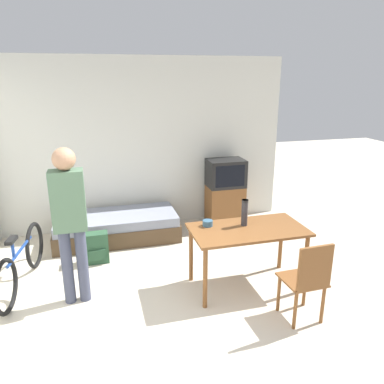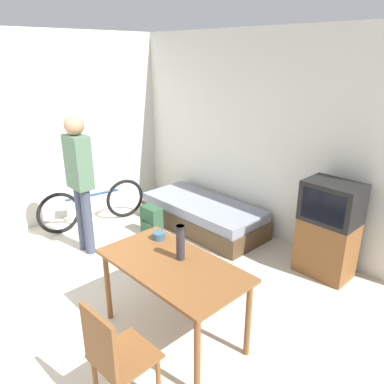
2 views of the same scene
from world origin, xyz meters
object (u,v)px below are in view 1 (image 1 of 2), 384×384
wooden_chair (308,278)px  backpack (97,248)px  bicycle (21,263)px  mate_bowl (208,223)px  tv (225,192)px  dining_table (248,236)px  person_standing (70,215)px  thermos_flask (245,212)px  daybed (117,227)px

wooden_chair → backpack: 2.74m
bicycle → mate_bowl: (2.13, -0.47, 0.46)m
tv → dining_table: (-0.42, -1.92, 0.09)m
mate_bowl → dining_table: bearing=-24.6°
wooden_chair → mate_bowl: wooden_chair is taller
dining_table → backpack: (-1.69, 1.07, -0.44)m
tv → wooden_chair: tv is taller
person_standing → mate_bowl: (1.51, -0.01, -0.25)m
tv → backpack: 2.31m
thermos_flask → mate_bowl: 0.45m
daybed → mate_bowl: size_ratio=15.52×
dining_table → tv: bearing=77.5°
bicycle → person_standing: bearing=-36.7°
wooden_chair → bicycle: wooden_chair is taller
daybed → thermos_flask: bearing=-50.4°
thermos_flask → tv: bearing=76.6°
bicycle → mate_bowl: bearing=-12.6°
tv → bicycle: bearing=-157.3°
tv → mate_bowl: 1.93m
person_standing → thermos_flask: (1.92, -0.10, -0.11)m
daybed → tv: size_ratio=1.67×
tv → thermos_flask: size_ratio=3.52×
tv → thermos_flask: tv is taller
dining_table → thermos_flask: (-0.01, 0.10, 0.26)m
wooden_chair → bicycle: size_ratio=0.56×
bicycle → person_standing: size_ratio=0.91×
thermos_flask → backpack: thermos_flask is taller
thermos_flask → backpack: (-1.68, 0.97, -0.70)m
dining_table → wooden_chair: (0.31, -0.79, -0.15)m
person_standing → mate_bowl: size_ratio=14.59×
thermos_flask → backpack: 2.06m
dining_table → wooden_chair: 0.86m
dining_table → wooden_chair: wooden_chair is taller
dining_table → mate_bowl: bearing=155.4°
person_standing → mate_bowl: bearing=-0.3°
bicycle → thermos_flask: bearing=-12.6°
tv → person_standing: size_ratio=0.64×
thermos_flask → person_standing: bearing=176.9°
bicycle → backpack: 0.95m
dining_table → bicycle: dining_table is taller
bicycle → mate_bowl: size_ratio=13.32×
bicycle → tv: bearing=22.7°
wooden_chair → dining_table: bearing=111.2°
thermos_flask → backpack: bearing=150.2°
tv → person_standing: person_standing is taller
tv → bicycle: size_ratio=0.70×
daybed → tv: (1.80, 0.16, 0.36)m
backpack → dining_table: bearing=-32.2°
dining_table → wooden_chair: bearing=-68.8°
mate_bowl → tv: bearing=63.8°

